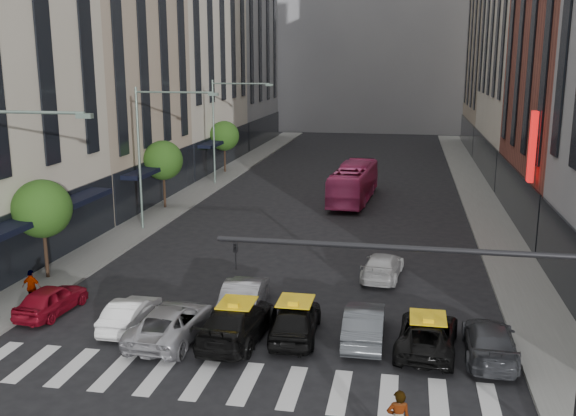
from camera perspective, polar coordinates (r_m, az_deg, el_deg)
The scene contains 27 objects.
ground at distance 21.56m, azimuth -6.38°, elevation -16.94°, with size 160.00×160.00×0.00m, color black.
sidewalk_left at distance 51.92m, azimuth -8.96°, elevation 0.94°, with size 3.00×96.00×0.15m, color slate.
sidewalk_right at distance 49.35m, azimuth 17.12°, elevation -0.10°, with size 3.00×96.00×0.15m, color slate.
building_left_b at distance 51.15m, azimuth -16.20°, elevation 13.88°, with size 8.00×16.00×24.00m, color tan.
building_left_d at distance 85.99m, azimuth -4.89°, elevation 15.73°, with size 8.00×18.00×30.00m, color gray.
building_right_d at distance 83.67m, azimuth 18.99°, elevation 14.50°, with size 8.00×18.00×28.00m, color tan.
building_far at distance 103.25m, azimuth 7.75°, elevation 16.86°, with size 30.00×10.00×36.00m, color gray.
tree_near at distance 33.61m, azimuth -21.02°, elevation -0.07°, with size 2.88×2.88×4.95m.
tree_mid at distance 47.71m, azimuth -11.04°, elevation 4.18°, with size 2.88×2.88×4.95m.
tree_far at distance 62.73m, azimuth -5.68°, elevation 6.40°, with size 2.88×2.88×4.95m.
streetlamp_mid at distance 41.25m, azimuth -11.94°, elevation 5.96°, with size 5.38×0.25×9.00m.
streetlamp_far at distance 56.28m, azimuth -5.71°, elevation 7.96°, with size 5.38×0.25×9.00m.
traffic_signal at distance 18.06m, azimuth 16.52°, elevation -7.81°, with size 10.10×0.20×6.00m.
liberty_sign at distance 38.75m, azimuth 20.90°, elevation 5.10°, with size 0.30×0.70×4.00m.
car_red at distance 29.79m, azimuth -20.29°, elevation -7.63°, with size 1.55×3.84×1.31m, color maroon.
car_white_front at distance 27.36m, azimuth -13.81°, elevation -9.09°, with size 1.32×3.78×1.25m, color white.
car_silver at distance 25.97m, azimuth -10.26°, elevation -9.97°, with size 2.31×5.00×1.39m, color #AEAEB3.
taxi_left at distance 25.56m, azimuth -4.53°, elevation -10.02°, with size 2.12×5.22×1.52m, color black.
taxi_center at distance 25.68m, azimuth 0.66°, elevation -9.87°, with size 1.78×4.42×1.51m, color black.
car_grey_mid at distance 25.58m, azimuth 6.79°, elevation -10.16°, with size 1.52×4.35×1.43m, color #42464A.
taxi_right at distance 25.22m, azimuth 12.27°, elevation -10.89°, with size 2.14×4.65×1.29m, color black.
car_grey_curb at distance 25.21m, azimuth 17.49°, elevation -11.19°, with size 1.85×4.55×1.32m, color #3A3C41.
car_row2_left at distance 28.26m, azimuth -3.87°, elevation -7.72°, with size 1.60×4.60×1.52m, color gray.
car_row2_right at distance 32.78m, azimuth 8.41°, elevation -5.11°, with size 1.78×4.38×1.27m, color beige.
bus at distance 50.16m, azimuth 5.86°, elevation 2.22°, with size 2.44×10.43×2.91m, color #DF4184.
rider at distance 18.32m, azimuth 9.84°, elevation -16.33°, with size 0.65×0.43×1.79m, color gray.
pedestrian_far at distance 30.70m, azimuth -21.81°, elevation -6.57°, with size 0.94×0.39×1.60m, color gray.
Camera 1 is at (5.66, -17.83, 10.70)m, focal length 40.00 mm.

